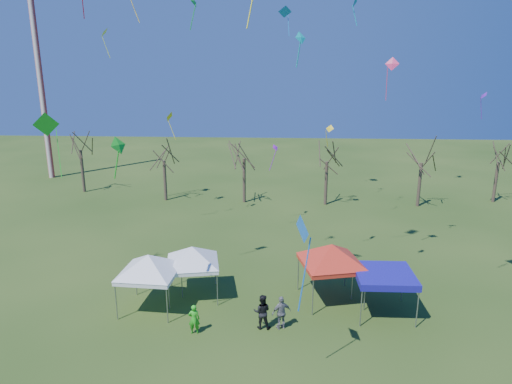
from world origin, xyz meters
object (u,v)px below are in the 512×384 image
(tree_3, at_px, (328,146))
(person_dark, at_px, (262,312))
(tree_0, at_px, (79,135))
(tent_white_west, at_px, (148,258))
(tent_white_mid, at_px, (192,250))
(person_green, at_px, (194,319))
(tree_1, at_px, (163,146))
(tent_red, at_px, (332,248))
(tree_5, at_px, (500,148))
(tree_2, at_px, (244,143))
(person_grey, at_px, (281,313))
(tree_4, at_px, (423,147))
(tent_blue, at_px, (384,276))
(radio_mast, at_px, (40,77))

(tree_3, height_order, person_dark, tree_3)
(tree_0, xyz_separation_m, tent_white_west, (14.90, -25.10, -3.35))
(tent_white_mid, xyz_separation_m, person_green, (0.83, -4.08, -2.20))
(tree_1, height_order, person_green, tree_1)
(tree_1, height_order, tree_3, tree_3)
(tent_white_mid, bearing_deg, person_green, -78.49)
(tent_red, relative_size, person_green, 2.78)
(tree_5, distance_m, tent_red, 29.37)
(tree_2, bearing_deg, tent_white_west, -99.21)
(tree_2, bearing_deg, person_grey, -80.39)
(tree_4, relative_size, tent_white_west, 1.79)
(tent_blue, distance_m, person_green, 10.80)
(person_dark, bearing_deg, tent_white_west, -12.99)
(tree_3, relative_size, person_green, 4.79)
(tree_0, relative_size, person_green, 5.11)
(tree_2, bearing_deg, person_dark, -82.85)
(tree_0, relative_size, tent_white_mid, 2.02)
(tree_4, distance_m, tent_white_mid, 27.89)
(tree_0, bearing_deg, tree_3, -7.08)
(tent_blue, height_order, person_dark, tent_blue)
(tree_1, distance_m, tent_blue, 28.83)
(person_grey, bearing_deg, tree_5, -154.60)
(tent_white_west, bearing_deg, tree_4, 45.55)
(tree_3, height_order, tent_white_west, tree_3)
(tree_0, xyz_separation_m, tent_blue, (28.27, -24.83, -4.17))
(tree_1, relative_size, tent_blue, 2.32)
(tent_white_west, distance_m, tent_red, 10.64)
(person_grey, bearing_deg, tent_blue, 175.23)
(tree_5, relative_size, person_dark, 3.85)
(radio_mast, height_order, tree_0, radio_mast)
(tree_0, bearing_deg, tent_red, -42.71)
(person_dark, bearing_deg, tree_2, -81.17)
(person_green, bearing_deg, tree_3, -118.07)
(tree_5, relative_size, tent_red, 1.63)
(tree_3, relative_size, person_grey, 4.21)
(tree_3, bearing_deg, tree_4, -0.26)
(tree_5, bearing_deg, person_green, -135.46)
(tree_2, xyz_separation_m, person_grey, (4.03, -23.80, -5.35))
(tree_0, bearing_deg, radio_mast, 137.23)
(tent_white_west, height_order, person_green, tent_white_west)
(radio_mast, height_order, tree_4, radio_mast)
(tree_1, relative_size, tree_3, 0.95)
(tent_white_mid, height_order, tent_red, tent_red)
(tree_0, xyz_separation_m, tree_3, (26.88, -3.34, -0.41))
(person_green, xyz_separation_m, person_dark, (3.55, 0.72, 0.14))
(tree_5, bearing_deg, tree_3, -173.48)
(person_green, bearing_deg, tree_0, -64.71)
(tree_0, relative_size, tree_4, 1.07)
(tree_4, bearing_deg, tree_2, 178.78)
(tree_2, height_order, tent_red, tree_2)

